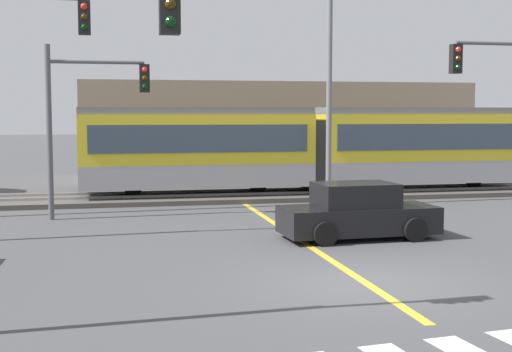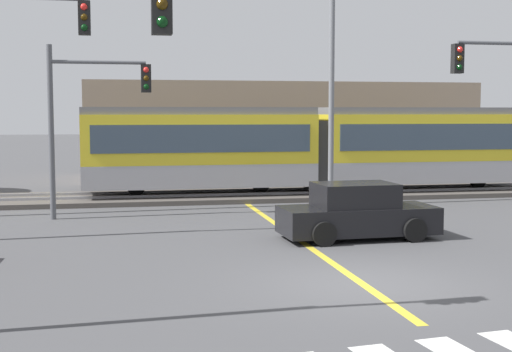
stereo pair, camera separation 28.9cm
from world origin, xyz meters
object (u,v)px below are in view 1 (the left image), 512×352
object	(u,v)px
light_rail_tram	(312,146)
traffic_light_far_left	(85,106)
street_lamp_centre	(334,78)
sedan_crossing	(358,213)
traffic_light_near_left	(22,76)

from	to	relation	value
light_rail_tram	traffic_light_far_left	bearing A→B (deg)	-153.27
street_lamp_centre	sedan_crossing	bearing A→B (deg)	-102.37
light_rail_tram	sedan_crossing	distance (m)	9.92
traffic_light_far_left	street_lamp_centre	distance (m)	8.86
traffic_light_far_left	street_lamp_centre	size ratio (longest dim) A/B	0.67
traffic_light_near_left	street_lamp_centre	bearing A→B (deg)	55.10
street_lamp_centre	light_rail_tram	bearing A→B (deg)	87.14
street_lamp_centre	traffic_light_far_left	bearing A→B (deg)	-171.31
sedan_crossing	traffic_light_near_left	world-z (taller)	traffic_light_near_left
light_rail_tram	traffic_light_far_left	size ratio (longest dim) A/B	3.34
traffic_light_near_left	sedan_crossing	bearing A→B (deg)	40.74
sedan_crossing	traffic_light_near_left	size ratio (longest dim) A/B	0.72
traffic_light_far_left	sedan_crossing	bearing A→B (deg)	-35.81
light_rail_tram	street_lamp_centre	distance (m)	4.07
light_rail_tram	traffic_light_far_left	world-z (taller)	traffic_light_far_left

